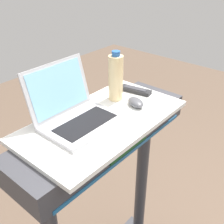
# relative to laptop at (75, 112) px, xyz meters

# --- Properties ---
(desk_board) EXTENTS (0.74, 0.40, 0.02)m
(desk_board) POSITION_rel_laptop_xyz_m (0.09, -0.07, -0.06)
(desk_board) COLOR white
(desk_board) RESTS_ON treadmill_base
(laptop) EXTENTS (0.31, 0.28, 0.23)m
(laptop) POSITION_rel_laptop_xyz_m (0.00, 0.00, 0.00)
(laptop) COLOR #B7B7BC
(laptop) RESTS_ON desk_board
(computer_mouse) EXTENTS (0.10, 0.12, 0.03)m
(computer_mouse) POSITION_rel_laptop_xyz_m (0.28, -0.11, -0.03)
(computer_mouse) COLOR #4C4C51
(computer_mouse) RESTS_ON desk_board
(water_bottle) EXTENTS (0.07, 0.07, 0.24)m
(water_bottle) POSITION_rel_laptop_xyz_m (0.27, 0.01, 0.06)
(water_bottle) COLOR beige
(water_bottle) RESTS_ON desk_board
(tv_remote) EXTENTS (0.07, 0.17, 0.02)m
(tv_remote) POSITION_rel_laptop_xyz_m (0.39, -0.03, -0.04)
(tv_remote) COLOR #232326
(tv_remote) RESTS_ON desk_board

